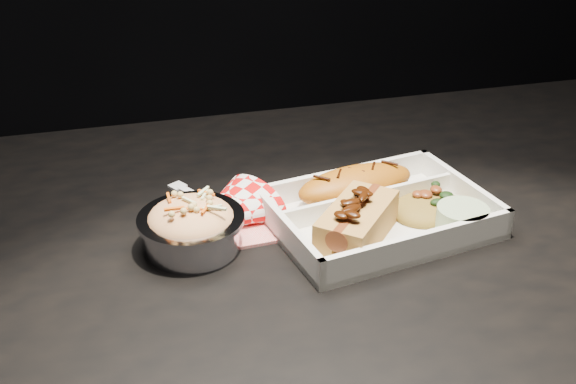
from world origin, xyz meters
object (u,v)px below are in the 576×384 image
Objects in this scene: fried_pastry at (356,184)px; napkin_fork at (225,214)px; food_tray at (378,218)px; foil_coleslaw_cup at (191,225)px; dining_table at (331,298)px; hotdog at (357,220)px.

fried_pastry is 0.97× the size of napkin_fork.
foil_coleslaw_cup reaches higher than food_tray.
food_tray is 2.31× the size of foil_coleslaw_cup.
fried_pastry reaches higher than dining_table.
napkin_fork is at bearing 40.83° from foil_coleslaw_cup.
foil_coleslaw_cup is 0.75× the size of napkin_fork.
hotdog reaches higher than dining_table.
dining_table is 4.33× the size of food_tray.
napkin_fork is at bearing 101.81° from hotdog.
napkin_fork reaches higher than fried_pastry.
food_tray is at bearing -80.04° from fried_pastry.
hotdog is at bearing -12.43° from foil_coleslaw_cup.
fried_pastry is at bearing 90.00° from food_tray.
foil_coleslaw_cup is 0.06m from napkin_fork.
fried_pastry is (-0.01, 0.05, 0.02)m from food_tray.
food_tray is 0.06m from hotdog.
dining_table is 7.65× the size of fried_pastry.
hotdog is (-0.04, -0.03, 0.02)m from food_tray.
dining_table is at bearing 179.39° from food_tray.
food_tray is 1.77× the size of fried_pastry.
food_tray is (0.06, 0.01, 0.10)m from dining_table.
napkin_fork is (-0.18, 0.04, 0.01)m from food_tray.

